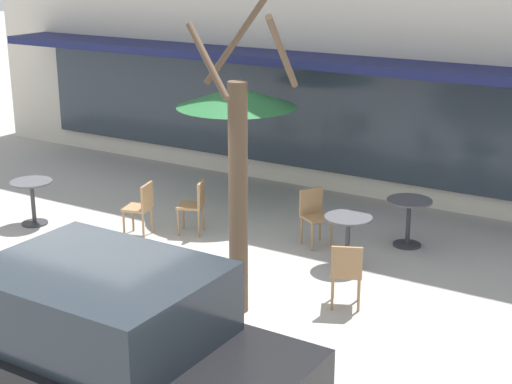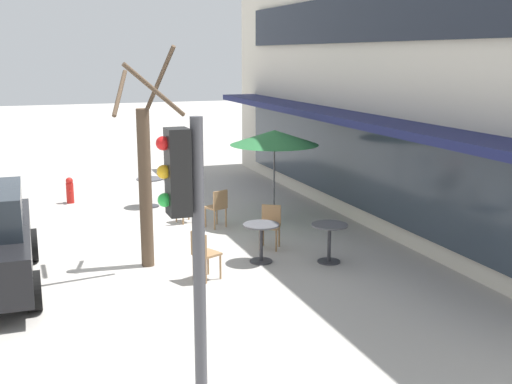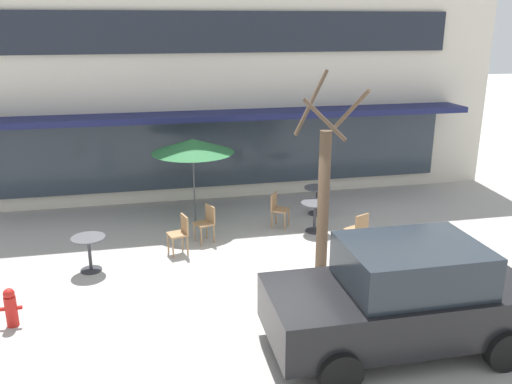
{
  "view_description": "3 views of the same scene",
  "coord_description": "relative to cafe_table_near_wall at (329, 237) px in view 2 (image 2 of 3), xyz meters",
  "views": [
    {
      "loc": [
        6.46,
        -7.06,
        4.5
      ],
      "look_at": [
        0.41,
        2.77,
        0.88
      ],
      "focal_mm": 55.0,
      "sensor_mm": 36.0,
      "label": 1
    },
    {
      "loc": [
        13.09,
        -1.36,
        3.95
      ],
      "look_at": [
        0.08,
        3.37,
        0.96
      ],
      "focal_mm": 45.0,
      "sensor_mm": 36.0,
      "label": 2
    },
    {
      "loc": [
        -2.14,
        -9.23,
        5.0
      ],
      "look_at": [
        0.47,
        2.7,
        1.16
      ],
      "focal_mm": 38.0,
      "sensor_mm": 36.0,
      "label": 3
    }
  ],
  "objects": [
    {
      "name": "cafe_table_streetside",
      "position": [
        -5.76,
        -2.36,
        0.0
      ],
      "size": [
        0.7,
        0.7,
        0.76
      ],
      "color": "#333338",
      "rests_on": "ground"
    },
    {
      "name": "patio_umbrella_green_folded",
      "position": [
        -3.29,
        0.16,
        1.51
      ],
      "size": [
        2.1,
        2.1,
        2.2
      ],
      "color": "#4C4C51",
      "rests_on": "ground"
    },
    {
      "name": "ground_plane",
      "position": [
        -2.44,
        -4.01,
        -0.52
      ],
      "size": [
        80.0,
        80.0,
        0.0
      ],
      "primitive_type": "plane",
      "color": "#ADA8A0"
    },
    {
      "name": "fire_hydrant",
      "position": [
        -6.93,
        -4.32,
        -0.16
      ],
      "size": [
        0.36,
        0.2,
        0.71
      ],
      "color": "red",
      "rests_on": "ground"
    },
    {
      "name": "cafe_chair_3",
      "position": [
        -1.29,
        -0.72,
        0.01
      ],
      "size": [
        0.55,
        0.55,
        0.89
      ],
      "color": "#9E754C",
      "rests_on": "ground"
    },
    {
      "name": "street_tree",
      "position": [
        -1.0,
        -3.31,
        1.22
      ],
      "size": [
        1.33,
        1.29,
        4.11
      ],
      "color": "brown",
      "rests_on": "ground"
    },
    {
      "name": "building_facade",
      "position": [
        -2.44,
        5.95,
        2.78
      ],
      "size": [
        17.2,
        9.1,
        6.59
      ],
      "color": "beige",
      "rests_on": "ground"
    },
    {
      "name": "cafe_table_by_tree",
      "position": [
        -0.47,
        -1.23,
        0.0
      ],
      "size": [
        0.7,
        0.7,
        0.76
      ],
      "color": "#333338",
      "rests_on": "ground"
    },
    {
      "name": "cafe_chair_1",
      "position": [
        -3.17,
        -1.29,
        0.01
      ],
      "size": [
        0.52,
        0.52,
        0.89
      ],
      "color": "#9E754C",
      "rests_on": "ground"
    },
    {
      "name": "cafe_chair_2",
      "position": [
        0.13,
        -2.54,
        0.01
      ],
      "size": [
        0.53,
        0.53,
        0.89
      ],
      "color": "#9E754C",
      "rests_on": "ground"
    },
    {
      "name": "cafe_table_near_wall",
      "position": [
        0.0,
        0.0,
        0.0
      ],
      "size": [
        0.7,
        0.7,
        0.76
      ],
      "color": "#333338",
      "rests_on": "ground"
    },
    {
      "name": "cafe_chair_0",
      "position": [
        -3.83,
        -1.85,
        0.01
      ],
      "size": [
        0.49,
        0.49,
        0.89
      ],
      "color": "#9E754C",
      "rests_on": "ground"
    },
    {
      "name": "traffic_light_pole",
      "position": [
        5.03,
        -4.0,
        1.78
      ],
      "size": [
        0.26,
        0.44,
        3.4
      ],
      "color": "#47474C",
      "rests_on": "ground"
    }
  ]
}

